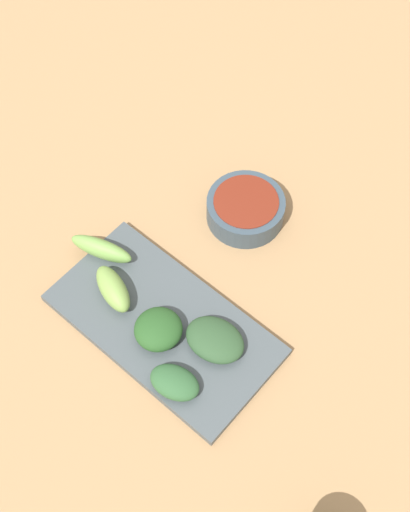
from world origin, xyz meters
The scene contains 8 objects.
tabletop centered at (0.00, 0.00, 0.01)m, with size 2.10×2.10×0.02m, color #A37C52.
sauce_bowl centered at (-0.11, -0.03, 0.04)m, with size 0.10×0.10×0.04m.
serving_plate centered at (0.09, 0.00, 0.03)m, with size 0.15×0.28×0.01m, color #454F53.
broccoli_stalk_0 centered at (0.10, -0.07, 0.05)m, with size 0.03×0.07×0.03m, color #789E49.
broccoli_stalk_1 centered at (0.07, -0.13, 0.05)m, with size 0.02×0.09×0.03m, color #73A24A.
broccoli_leafy_2 centered at (0.10, 0.01, 0.05)m, with size 0.06×0.06×0.03m, color #254E21.
broccoli_leafy_3 centered at (0.14, 0.07, 0.04)m, with size 0.04×0.06×0.02m, color #2E5831.
broccoli_leafy_4 centered at (0.07, 0.07, 0.04)m, with size 0.06×0.07×0.02m, color #2C4B2B.
Camera 1 is at (0.33, 0.28, 0.80)m, focal length 48.79 mm.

